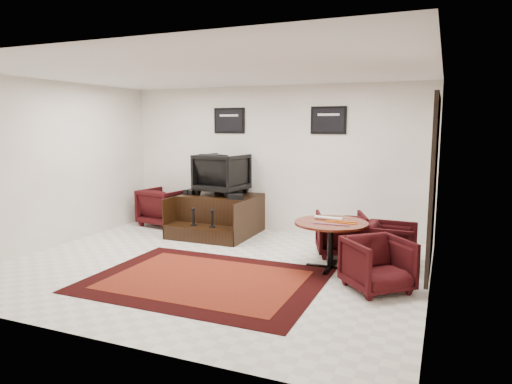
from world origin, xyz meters
TOP-DOWN VIEW (x-y plane):
  - ground at (0.00, 0.00)m, footprint 6.00×6.00m
  - room_shell at (0.41, 0.12)m, footprint 6.02×5.02m
  - area_rug at (0.21, -0.59)m, footprint 3.06×2.29m
  - shine_podium at (-0.86, 1.90)m, footprint 1.43×1.48m
  - shine_chair at (-0.86, 2.05)m, footprint 0.93×0.88m
  - shoes_pair at (-1.41, 1.83)m, footprint 0.25×0.28m
  - polish_kit at (-0.36, 1.61)m, footprint 0.30×0.24m
  - umbrella_black at (-1.68, 1.80)m, footprint 0.30×0.11m
  - umbrella_hooked at (-1.71, 1.93)m, footprint 0.30×0.11m
  - armchair_side at (-2.24, 2.10)m, footprint 0.94×0.89m
  - meeting_table at (1.63, 0.57)m, footprint 1.05×1.05m
  - table_chair_back at (1.61, 1.34)m, footprint 0.93×0.90m
  - table_chair_window at (2.43, 0.97)m, footprint 0.67×0.72m
  - table_chair_corner at (2.39, -0.08)m, footprint 0.99×0.98m
  - paper_roll at (1.57, 0.69)m, footprint 0.42×0.08m
  - table_clutter at (1.75, 0.53)m, footprint 0.57×0.32m

SIDE VIEW (x-z plane):
  - ground at x=0.00m, z-range 0.00..0.00m
  - area_rug at x=0.21m, z-range 0.00..0.01m
  - shine_podium at x=-0.86m, z-range -0.03..0.71m
  - table_chair_window at x=2.43m, z-range 0.00..0.72m
  - table_chair_corner at x=2.39m, z-range 0.00..0.74m
  - table_chair_back at x=1.61m, z-range 0.00..0.76m
  - umbrella_black at x=-1.68m, z-range 0.00..0.81m
  - umbrella_hooked at x=-1.71m, z-range 0.00..0.82m
  - armchair_side at x=-2.24m, z-range 0.00..0.85m
  - meeting_table at x=1.63m, z-range 0.26..0.95m
  - table_clutter at x=1.75m, z-range 0.69..0.70m
  - paper_roll at x=1.57m, z-range 0.69..0.74m
  - polish_kit at x=-0.36m, z-range 0.74..0.83m
  - shoes_pair at x=-1.41m, z-range 0.74..0.83m
  - shine_chair at x=-0.86m, z-range 0.74..1.61m
  - room_shell at x=0.41m, z-range 0.38..3.19m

